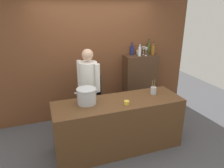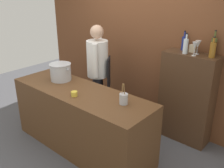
% 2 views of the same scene
% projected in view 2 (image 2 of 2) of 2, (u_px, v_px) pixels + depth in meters
% --- Properties ---
extents(ground_plane, '(8.00, 8.00, 0.00)m').
position_uv_depth(ground_plane, '(83.00, 146.00, 3.70)').
color(ground_plane, '#4C4C51').
extents(brick_back_panel, '(4.40, 0.10, 3.00)m').
position_uv_depth(brick_back_panel, '(141.00, 32.00, 4.12)').
color(brick_back_panel, brown).
rests_on(brick_back_panel, ground_plane).
extents(prep_counter, '(2.16, 0.70, 0.90)m').
position_uv_depth(prep_counter, '(81.00, 120.00, 3.53)').
color(prep_counter, brown).
rests_on(prep_counter, ground_plane).
extents(bar_cabinet, '(0.76, 0.32, 1.35)m').
position_uv_depth(bar_cabinet, '(186.00, 98.00, 3.67)').
color(bar_cabinet, '#472D1C').
rests_on(bar_cabinet, ground_plane).
extents(chef, '(0.41, 0.46, 1.66)m').
position_uv_depth(chef, '(98.00, 69.00, 4.02)').
color(chef, black).
rests_on(chef, ground_plane).
extents(stockpot_large, '(0.38, 0.32, 0.25)m').
position_uv_depth(stockpot_large, '(61.00, 72.00, 3.69)').
color(stockpot_large, '#B7BABF').
rests_on(stockpot_large, prep_counter).
extents(utensil_crock, '(0.10, 0.10, 0.27)m').
position_uv_depth(utensil_crock, '(124.00, 99.00, 2.97)').
color(utensil_crock, '#B7BABF').
rests_on(utensil_crock, prep_counter).
extents(butter_jar, '(0.08, 0.08, 0.06)m').
position_uv_depth(butter_jar, '(74.00, 94.00, 3.19)').
color(butter_jar, yellow).
rests_on(butter_jar, prep_counter).
extents(wine_bottle_cobalt, '(0.07, 0.07, 0.28)m').
position_uv_depth(wine_bottle_cobalt, '(184.00, 43.00, 3.56)').
color(wine_bottle_cobalt, navy).
rests_on(wine_bottle_cobalt, bar_cabinet).
extents(wine_bottle_amber, '(0.08, 0.08, 0.27)m').
position_uv_depth(wine_bottle_amber, '(213.00, 50.00, 3.20)').
color(wine_bottle_amber, '#8C5919').
rests_on(wine_bottle_amber, bar_cabinet).
extents(wine_bottle_clear, '(0.07, 0.07, 0.28)m').
position_uv_depth(wine_bottle_clear, '(186.00, 46.00, 3.38)').
color(wine_bottle_clear, silver).
rests_on(wine_bottle_clear, bar_cabinet).
extents(wine_bottle_olive, '(0.07, 0.07, 0.33)m').
position_uv_depth(wine_bottle_olive, '(214.00, 46.00, 3.30)').
color(wine_bottle_olive, '#475123').
rests_on(wine_bottle_olive, bar_cabinet).
extents(wine_glass_wide, '(0.08, 0.08, 0.19)m').
position_uv_depth(wine_glass_wide, '(198.00, 45.00, 3.34)').
color(wine_glass_wide, silver).
rests_on(wine_glass_wide, bar_cabinet).
extents(wine_glass_short, '(0.08, 0.08, 0.19)m').
position_uv_depth(wine_glass_short, '(195.00, 46.00, 3.27)').
color(wine_glass_short, silver).
rests_on(wine_glass_short, bar_cabinet).
extents(spice_tin_cream, '(0.08, 0.08, 0.11)m').
position_uv_depth(spice_tin_cream, '(193.00, 48.00, 3.47)').
color(spice_tin_cream, beige).
rests_on(spice_tin_cream, bar_cabinet).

